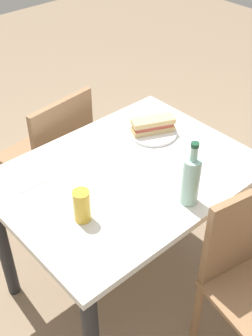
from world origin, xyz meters
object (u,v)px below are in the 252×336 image
(dining_table, at_px, (126,193))
(water_bottle, at_px, (191,180))
(plate_near, at_px, (153,132))
(knife_near, at_px, (147,125))
(baguette_sandwich_near, at_px, (153,125))
(beer_glass, at_px, (82,206))
(chair_far, at_px, (54,155))

(dining_table, distance_m, water_bottle, 0.38)
(dining_table, bearing_deg, water_bottle, -78.65)
(plate_near, height_order, knife_near, knife_near)
(plate_near, bearing_deg, water_bottle, -117.78)
(knife_near, xyz_separation_m, water_bottle, (-0.23, -0.47, 0.09))
(baguette_sandwich_near, relative_size, beer_glass, 1.60)
(dining_table, height_order, beer_glass, beer_glass)
(dining_table, bearing_deg, chair_far, 89.07)
(water_bottle, distance_m, beer_glass, 0.41)
(plate_near, bearing_deg, knife_near, 77.89)
(baguette_sandwich_near, bearing_deg, chair_far, 120.57)
(water_bottle, bearing_deg, dining_table, 101.35)
(plate_near, relative_size, baguette_sandwich_near, 1.10)
(plate_near, bearing_deg, dining_table, -155.61)
(dining_table, distance_m, baguette_sandwich_near, 0.35)
(plate_near, distance_m, baguette_sandwich_near, 0.04)
(plate_near, xyz_separation_m, water_bottle, (-0.22, -0.42, 0.10))
(chair_far, distance_m, plate_near, 0.59)
(plate_near, xyz_separation_m, beer_glass, (-0.58, -0.23, 0.06))
(chair_far, xyz_separation_m, knife_near, (0.28, -0.41, 0.26))
(chair_far, bearing_deg, knife_near, -55.31)
(baguette_sandwich_near, height_order, water_bottle, water_bottle)
(knife_near, bearing_deg, baguette_sandwich_near, -102.11)
(water_bottle, bearing_deg, plate_near, 62.22)
(beer_glass, bearing_deg, plate_near, 21.23)
(plate_near, relative_size, beer_glass, 1.75)
(baguette_sandwich_near, distance_m, water_bottle, 0.48)
(water_bottle, bearing_deg, baguette_sandwich_near, 62.22)
(dining_table, xyz_separation_m, beer_glass, (-0.30, -0.10, 0.19))
(plate_near, bearing_deg, beer_glass, -158.77)
(plate_near, distance_m, knife_near, 0.05)
(chair_far, bearing_deg, beer_glass, -114.35)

